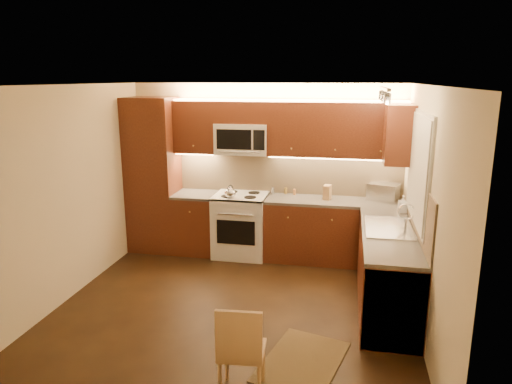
% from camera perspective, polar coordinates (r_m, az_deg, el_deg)
% --- Properties ---
extents(floor, '(4.00, 4.00, 0.01)m').
position_cam_1_polar(floor, '(5.56, -2.70, -13.89)').
color(floor, black).
rests_on(floor, ground).
extents(ceiling, '(4.00, 4.00, 0.01)m').
position_cam_1_polar(ceiling, '(4.93, -3.03, 12.81)').
color(ceiling, beige).
rests_on(ceiling, ground).
extents(wall_back, '(4.00, 0.01, 2.50)m').
position_cam_1_polar(wall_back, '(7.01, 1.11, 2.80)').
color(wall_back, beige).
rests_on(wall_back, ground).
extents(wall_front, '(4.00, 0.01, 2.50)m').
position_cam_1_polar(wall_front, '(3.31, -11.42, -10.16)').
color(wall_front, beige).
rests_on(wall_front, ground).
extents(wall_left, '(0.01, 4.00, 2.50)m').
position_cam_1_polar(wall_left, '(5.91, -22.02, -0.27)').
color(wall_left, beige).
rests_on(wall_left, ground).
extents(wall_right, '(0.01, 4.00, 2.50)m').
position_cam_1_polar(wall_right, '(5.02, 19.88, -2.43)').
color(wall_right, beige).
rests_on(wall_right, ground).
extents(pantry, '(0.70, 0.60, 2.30)m').
position_cam_1_polar(pantry, '(7.23, -12.32, 2.00)').
color(pantry, '#3E170D').
rests_on(pantry, floor).
extents(base_cab_back_left, '(0.62, 0.60, 0.86)m').
position_cam_1_polar(base_cab_back_left, '(7.17, -7.17, -3.82)').
color(base_cab_back_left, '#3E170D').
rests_on(base_cab_back_left, floor).
extents(counter_back_left, '(0.62, 0.60, 0.04)m').
position_cam_1_polar(counter_back_left, '(7.05, -7.28, -0.33)').
color(counter_back_left, '#363331').
rests_on(counter_back_left, base_cab_back_left).
extents(base_cab_back_right, '(1.92, 0.60, 0.86)m').
position_cam_1_polar(base_cab_back_right, '(6.83, 9.28, -4.80)').
color(base_cab_back_right, '#3E170D').
rests_on(base_cab_back_right, floor).
extents(counter_back_right, '(1.92, 0.60, 0.04)m').
position_cam_1_polar(counter_back_right, '(6.70, 9.43, -1.15)').
color(counter_back_right, '#363331').
rests_on(counter_back_right, base_cab_back_right).
extents(base_cab_right, '(0.60, 2.00, 0.86)m').
position_cam_1_polar(base_cab_right, '(5.63, 15.57, -9.23)').
color(base_cab_right, '#3E170D').
rests_on(base_cab_right, floor).
extents(counter_right, '(0.60, 2.00, 0.04)m').
position_cam_1_polar(counter_right, '(5.47, 15.87, -4.88)').
color(counter_right, '#363331').
rests_on(counter_right, base_cab_right).
extents(dishwasher, '(0.58, 0.60, 0.84)m').
position_cam_1_polar(dishwasher, '(4.99, 16.13, -12.32)').
color(dishwasher, silver).
rests_on(dishwasher, floor).
extents(backsplash_back, '(3.30, 0.02, 0.60)m').
position_cam_1_polar(backsplash_back, '(6.96, 3.93, 2.27)').
color(backsplash_back, tan).
rests_on(backsplash_back, wall_back).
extents(backsplash_right, '(0.02, 2.00, 0.60)m').
position_cam_1_polar(backsplash_right, '(5.42, 19.14, -1.78)').
color(backsplash_right, tan).
rests_on(backsplash_right, wall_right).
extents(upper_cab_back_left, '(0.62, 0.35, 0.75)m').
position_cam_1_polar(upper_cab_back_left, '(7.00, -7.20, 7.84)').
color(upper_cab_back_left, '#3E170D').
rests_on(upper_cab_back_left, wall_back).
extents(upper_cab_back_right, '(1.92, 0.35, 0.75)m').
position_cam_1_polar(upper_cab_back_right, '(6.65, 9.80, 7.45)').
color(upper_cab_back_right, '#3E170D').
rests_on(upper_cab_back_right, wall_back).
extents(upper_cab_bridge, '(0.76, 0.35, 0.31)m').
position_cam_1_polar(upper_cab_bridge, '(6.79, -1.65, 9.64)').
color(upper_cab_bridge, '#3E170D').
rests_on(upper_cab_bridge, wall_back).
extents(upper_cab_right_corner, '(0.35, 0.50, 0.75)m').
position_cam_1_polar(upper_cab_right_corner, '(6.25, 16.94, 6.68)').
color(upper_cab_right_corner, '#3E170D').
rests_on(upper_cab_right_corner, wall_right).
extents(stove, '(0.76, 0.65, 0.92)m').
position_cam_1_polar(stove, '(6.96, -1.83, -4.01)').
color(stove, silver).
rests_on(stove, floor).
extents(microwave, '(0.76, 0.38, 0.44)m').
position_cam_1_polar(microwave, '(6.82, -1.65, 6.48)').
color(microwave, silver).
rests_on(microwave, wall_back).
extents(window_frame, '(0.03, 1.44, 1.24)m').
position_cam_1_polar(window_frame, '(5.47, 19.21, 2.68)').
color(window_frame, silver).
rests_on(window_frame, wall_right).
extents(window_blinds, '(0.02, 1.36, 1.16)m').
position_cam_1_polar(window_blinds, '(5.47, 19.01, 2.69)').
color(window_blinds, silver).
rests_on(window_blinds, wall_right).
extents(sink, '(0.52, 0.86, 0.15)m').
position_cam_1_polar(sink, '(5.59, 15.82, -3.48)').
color(sink, silver).
rests_on(sink, counter_right).
extents(faucet, '(0.20, 0.04, 0.30)m').
position_cam_1_polar(faucet, '(5.58, 17.71, -2.81)').
color(faucet, silver).
rests_on(faucet, counter_right).
extents(track_light_bar, '(0.04, 1.20, 0.03)m').
position_cam_1_polar(track_light_bar, '(5.19, 15.33, 11.96)').
color(track_light_bar, silver).
rests_on(track_light_bar, ceiling).
extents(kettle, '(0.21, 0.21, 0.19)m').
position_cam_1_polar(kettle, '(6.63, -3.14, 0.07)').
color(kettle, silver).
rests_on(kettle, stove).
extents(toaster_oven, '(0.48, 0.42, 0.24)m').
position_cam_1_polar(toaster_oven, '(6.82, 15.17, 0.03)').
color(toaster_oven, silver).
rests_on(toaster_oven, counter_back_right).
extents(knife_block, '(0.12, 0.16, 0.20)m').
position_cam_1_polar(knife_block, '(6.71, 8.62, -0.03)').
color(knife_block, '#946443').
rests_on(knife_block, counter_back_right).
extents(spice_jar_a, '(0.05, 0.05, 0.10)m').
position_cam_1_polar(spice_jar_a, '(6.95, 2.08, 0.17)').
color(spice_jar_a, silver).
rests_on(spice_jar_a, counter_back_right).
extents(spice_jar_b, '(0.04, 0.04, 0.09)m').
position_cam_1_polar(spice_jar_b, '(6.97, 3.62, 0.16)').
color(spice_jar_b, olive).
rests_on(spice_jar_b, counter_back_right).
extents(spice_jar_c, '(0.05, 0.05, 0.09)m').
position_cam_1_polar(spice_jar_c, '(6.92, 2.04, 0.08)').
color(spice_jar_c, silver).
rests_on(spice_jar_c, counter_back_right).
extents(spice_jar_d, '(0.04, 0.04, 0.08)m').
position_cam_1_polar(spice_jar_d, '(6.93, 4.68, 0.01)').
color(spice_jar_d, '#A96932').
rests_on(spice_jar_d, counter_back_right).
extents(soap_bottle, '(0.11, 0.11, 0.22)m').
position_cam_1_polar(soap_bottle, '(6.28, 17.35, -1.39)').
color(soap_bottle, silver).
rests_on(soap_bottle, counter_right).
extents(rug, '(0.88, 1.12, 0.01)m').
position_cam_1_polar(rug, '(4.66, 5.63, -19.76)').
color(rug, black).
rests_on(rug, floor).
extents(dining_chair, '(0.40, 0.40, 0.84)m').
position_cam_1_polar(dining_chair, '(4.06, -1.70, -18.36)').
color(dining_chair, '#946443').
rests_on(dining_chair, floor).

